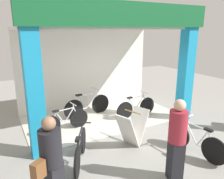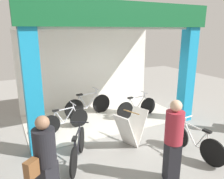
{
  "view_description": "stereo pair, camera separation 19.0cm",
  "coord_description": "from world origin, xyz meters",
  "views": [
    {
      "loc": [
        -3.05,
        -4.96,
        2.91
      ],
      "look_at": [
        0.0,
        0.66,
        1.15
      ],
      "focal_mm": 35.41,
      "sensor_mm": 36.0,
      "label": 1
    },
    {
      "loc": [
        -2.89,
        -5.05,
        2.91
      ],
      "look_at": [
        0.0,
        0.66,
        1.15
      ],
      "focal_mm": 35.41,
      "sensor_mm": 36.0,
      "label": 2
    }
  ],
  "objects": [
    {
      "name": "bicycle_inside_2",
      "position": [
        -1.41,
        0.92,
        0.32
      ],
      "size": [
        1.46,
        0.4,
        0.81
      ],
      "color": "black",
      "rests_on": "ground"
    },
    {
      "name": "ground_plane",
      "position": [
        0.0,
        0.0,
        0.0
      ],
      "size": [
        18.04,
        18.04,
        0.0
      ],
      "primitive_type": "plane",
      "color": "gray",
      "rests_on": "ground"
    },
    {
      "name": "bicycle_inside_1",
      "position": [
        1.04,
        0.86,
        0.34
      ],
      "size": [
        1.54,
        0.42,
        0.85
      ],
      "color": "black",
      "rests_on": "ground"
    },
    {
      "name": "shop_facade",
      "position": [
        0.0,
        1.41,
        1.92
      ],
      "size": [
        5.22,
        2.95,
        3.56
      ],
      "color": "beige",
      "rests_on": "ground"
    },
    {
      "name": "sandwich_board_sign",
      "position": [
        -0.13,
        -0.66,
        0.46
      ],
      "size": [
        0.97,
        0.75,
        0.93
      ],
      "color": "silver",
      "rests_on": "ground"
    },
    {
      "name": "pedestrian_1",
      "position": [
        -0.16,
        -2.22,
        0.87
      ],
      "size": [
        0.44,
        0.44,
        1.68
      ],
      "color": "black",
      "rests_on": "ground"
    },
    {
      "name": "bicycle_parked_1",
      "position": [
        0.93,
        -1.77,
        0.35
      ],
      "size": [
        0.44,
        1.59,
        0.88
      ],
      "color": "black",
      "rests_on": "ground"
    },
    {
      "name": "bicycle_inside_0",
      "position": [
        -0.38,
        1.72,
        0.38
      ],
      "size": [
        1.7,
        0.47,
        0.94
      ],
      "color": "black",
      "rests_on": "ground"
    },
    {
      "name": "pedestrian_2",
      "position": [
        -2.46,
        -1.91,
        0.87
      ],
      "size": [
        0.59,
        0.53,
        1.68
      ],
      "color": "black",
      "rests_on": "ground"
    },
    {
      "name": "bicycle_parked_0",
      "position": [
        -1.59,
        -0.81,
        0.35
      ],
      "size": [
        0.79,
        1.4,
        0.86
      ],
      "color": "black",
      "rests_on": "ground"
    }
  ]
}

